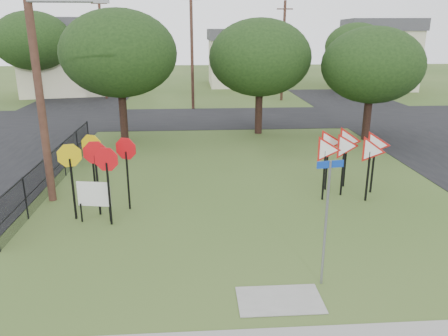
{
  "coord_description": "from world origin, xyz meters",
  "views": [
    {
      "loc": [
        -1.93,
        -11.17,
        6.11
      ],
      "look_at": [
        -0.95,
        3.0,
        1.6
      ],
      "focal_mm": 35.0,
      "sensor_mm": 36.0,
      "label": 1
    }
  ],
  "objects_px": {
    "street_name_sign": "(326,216)",
    "yield_sign_cluster": "(348,148)",
    "stop_sign_cluster": "(98,160)",
    "info_board": "(94,195)"
  },
  "relations": [
    {
      "from": "street_name_sign",
      "to": "yield_sign_cluster",
      "type": "height_order",
      "value": "street_name_sign"
    },
    {
      "from": "stop_sign_cluster",
      "to": "yield_sign_cluster",
      "type": "relative_size",
      "value": 0.84
    },
    {
      "from": "info_board",
      "to": "yield_sign_cluster",
      "type": "bearing_deg",
      "value": 12.1
    },
    {
      "from": "street_name_sign",
      "to": "yield_sign_cluster",
      "type": "xyz_separation_m",
      "value": [
        2.67,
        6.13,
        -0.0
      ]
    },
    {
      "from": "stop_sign_cluster",
      "to": "yield_sign_cluster",
      "type": "xyz_separation_m",
      "value": [
        9.02,
        1.32,
        -0.1
      ]
    },
    {
      "from": "info_board",
      "to": "stop_sign_cluster",
      "type": "bearing_deg",
      "value": 81.0
    },
    {
      "from": "stop_sign_cluster",
      "to": "info_board",
      "type": "height_order",
      "value": "stop_sign_cluster"
    },
    {
      "from": "info_board",
      "to": "street_name_sign",
      "type": "bearing_deg",
      "value": -32.94
    },
    {
      "from": "street_name_sign",
      "to": "info_board",
      "type": "bearing_deg",
      "value": 147.06
    },
    {
      "from": "street_name_sign",
      "to": "stop_sign_cluster",
      "type": "bearing_deg",
      "value": 142.84
    }
  ]
}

